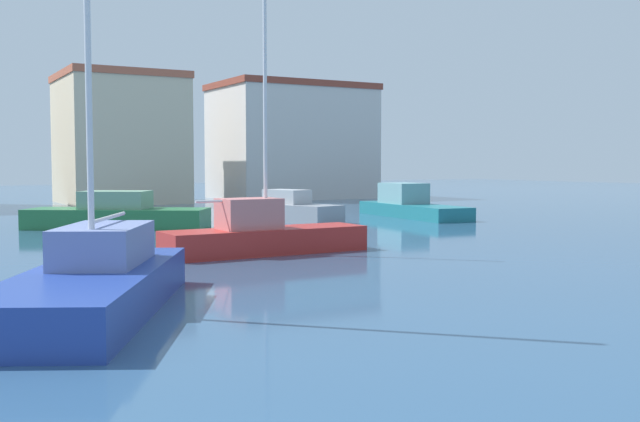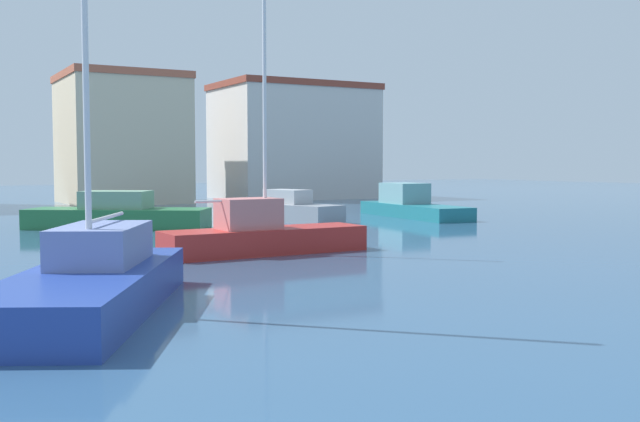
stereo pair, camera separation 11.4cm
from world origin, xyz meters
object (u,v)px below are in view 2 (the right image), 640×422
Objects in this scene: sailboat_red_behind_lamppost at (262,234)px; motorboat_green_inner_mooring at (118,215)px; motorboat_grey_far_left at (290,210)px; motorboat_teal_distant_north at (411,205)px; sailboat_blue_far_right at (92,281)px.

motorboat_green_inner_mooring is at bearing 98.39° from sailboat_red_behind_lamppost.
motorboat_grey_far_left is 0.76× the size of motorboat_green_inner_mooring.
sailboat_red_behind_lamppost is at bearing -142.12° from motorboat_teal_distant_north.
motorboat_teal_distant_north is at bearing 37.88° from sailboat_red_behind_lamppost.
motorboat_teal_distant_north is (20.48, 17.39, 0.01)m from sailboat_blue_far_right.
sailboat_blue_far_right is 18.70m from motorboat_green_inner_mooring.
motorboat_green_inner_mooring is 11.45m from sailboat_red_behind_lamppost.
sailboat_blue_far_right is 1.20× the size of motorboat_teal_distant_north.
motorboat_grey_far_left is at bearing 53.08° from sailboat_blue_far_right.
motorboat_green_inner_mooring is at bearing 177.71° from motorboat_teal_distant_north.
sailboat_red_behind_lamppost is at bearing -120.98° from motorboat_grey_far_left.
motorboat_grey_far_left is at bearing 176.35° from motorboat_teal_distant_north.
motorboat_grey_far_left is 7.09m from motorboat_teal_distant_north.
motorboat_teal_distant_north is (13.77, 10.71, -0.00)m from sailboat_red_behind_lamppost.
motorboat_teal_distant_north reaches higher than motorboat_grey_far_left.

